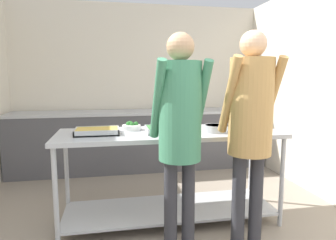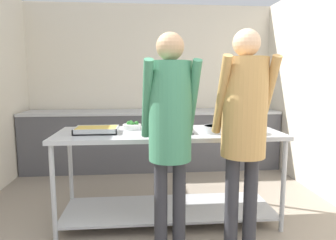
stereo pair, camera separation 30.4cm
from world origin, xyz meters
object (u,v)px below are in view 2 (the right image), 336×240
at_px(broccoli_bowl, 132,126).
at_px(guest_serving_right, 170,122).
at_px(serving_tray_roast, 168,129).
at_px(serving_tray_vegetables, 97,130).
at_px(plate_stack, 252,130).
at_px(guest_serving_left, 244,119).
at_px(water_bottle, 181,102).
at_px(sauce_pan, 215,129).

xyz_separation_m(broccoli_bowl, guest_serving_right, (0.32, -0.81, 0.16)).
xyz_separation_m(serving_tray_roast, guest_serving_right, (-0.04, -0.62, 0.17)).
xyz_separation_m(serving_tray_vegetables, plate_stack, (1.48, -0.17, 0.00)).
xyz_separation_m(guest_serving_left, water_bottle, (-0.15, 2.58, -0.07)).
height_order(serving_tray_roast, water_bottle, water_bottle).
distance_m(serving_tray_vegetables, broccoli_bowl, 0.37).
xyz_separation_m(sauce_pan, water_bottle, (-0.06, 2.04, 0.10)).
height_order(broccoli_bowl, guest_serving_left, guest_serving_left).
bearing_deg(serving_tray_roast, guest_serving_right, -93.59).
distance_m(broccoli_bowl, water_bottle, 1.92).
bearing_deg(broccoli_bowl, sauce_pan, -18.88).
bearing_deg(serving_tray_vegetables, guest_serving_right, -44.84).
bearing_deg(sauce_pan, plate_stack, -10.33).
bearing_deg(plate_stack, serving_tray_roast, 169.24).
height_order(serving_tray_vegetables, guest_serving_right, guest_serving_right).
relative_size(serving_tray_roast, plate_stack, 1.78).
xyz_separation_m(plate_stack, guest_serving_right, (-0.83, -0.47, 0.16)).
bearing_deg(guest_serving_left, guest_serving_right, -179.96).
relative_size(guest_serving_left, guest_serving_right, 1.02).
bearing_deg(serving_tray_roast, guest_serving_left, -49.13).
height_order(broccoli_bowl, plate_stack, broccoli_bowl).
bearing_deg(broccoli_bowl, guest_serving_left, -42.16).
distance_m(sauce_pan, plate_stack, 0.35).
xyz_separation_m(serving_tray_vegetables, serving_tray_roast, (0.69, -0.02, 0.00)).
height_order(serving_tray_vegetables, broccoli_bowl, broccoli_bowl).
bearing_deg(serving_tray_roast, water_bottle, 78.68).
height_order(broccoli_bowl, serving_tray_roast, broccoli_bowl).
relative_size(sauce_pan, plate_stack, 1.44).
bearing_deg(plate_stack, water_bottle, 100.73).
bearing_deg(water_bottle, serving_tray_roast, -101.32).
bearing_deg(serving_tray_vegetables, serving_tray_roast, -1.80).
distance_m(serving_tray_roast, plate_stack, 0.80).
relative_size(serving_tray_roast, sauce_pan, 1.24).
xyz_separation_m(plate_stack, water_bottle, (-0.40, 2.11, 0.11)).
bearing_deg(broccoli_bowl, water_bottle, 67.09).
bearing_deg(guest_serving_left, broccoli_bowl, 137.84).
relative_size(guest_serving_left, water_bottle, 6.44).
relative_size(serving_tray_vegetables, guest_serving_right, 0.23).
bearing_deg(serving_tray_roast, plate_stack, -10.76).
height_order(broccoli_bowl, sauce_pan, broccoli_bowl).
height_order(serving_tray_vegetables, plate_stack, plate_stack).
height_order(serving_tray_vegetables, water_bottle, water_bottle).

